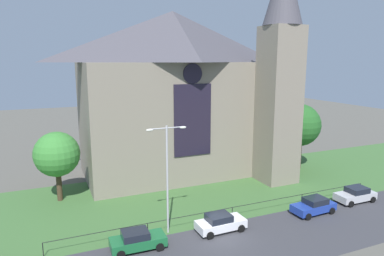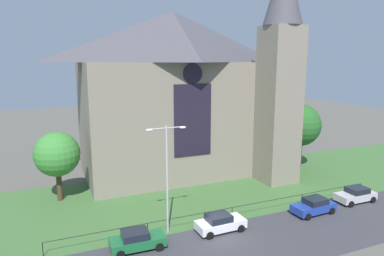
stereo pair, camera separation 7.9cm
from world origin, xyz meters
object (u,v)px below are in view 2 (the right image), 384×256
parked_car_green (137,240)px  parked_car_blue (314,206)px  parked_car_silver (356,195)px  church_building (181,93)px  tree_right_far (299,126)px  tree_left_far (57,154)px  streetlamp_near (167,167)px  parked_car_white (220,223)px

parked_car_green → parked_car_blue: 16.94m
parked_car_green → parked_car_blue: size_ratio=1.00×
parked_car_blue → parked_car_silver: bearing=-177.7°
church_building → tree_right_far: (15.01, -4.36, -4.52)m
church_building → parked_car_green: bearing=-121.8°
tree_left_far → streetlamp_near: bearing=-54.0°
parked_car_green → parked_car_blue: same height
parked_car_green → parked_car_silver: bearing=2.4°
church_building → parked_car_blue: (6.90, -16.50, -9.53)m
parked_car_green → parked_car_silver: size_ratio=1.01×
church_building → parked_car_green: church_building is taller
church_building → parked_car_green: (-10.03, -16.21, -9.53)m
tree_left_far → streetlamp_near: size_ratio=0.79×
church_building → tree_left_far: 16.31m
church_building → parked_car_silver: (12.80, -16.00, -9.53)m
church_building → tree_left_far: size_ratio=3.61×
church_building → parked_car_white: size_ratio=6.15×
parked_car_white → tree_left_far: bearing=133.2°
parked_car_green → church_building: bearing=60.1°
tree_right_far → streetlamp_near: size_ratio=0.94×
parked_car_white → parked_car_blue: same height
tree_right_far → parked_car_blue: tree_right_far is taller
parked_car_silver → streetlamp_near: bearing=-3.1°
parked_car_blue → tree_left_far: bearing=-32.9°
tree_left_far → parked_car_white: (12.10, -12.46, -4.14)m
tree_right_far → church_building: bearing=163.8°
tree_left_far → streetlamp_near: 13.55m
parked_car_white → tree_right_far: bearing=32.4°
tree_right_far → parked_car_silver: size_ratio=2.04×
streetlamp_near → parked_car_green: (-3.03, -1.59, -4.99)m
tree_right_far → streetlamp_near: bearing=-155.0°
parked_car_white → parked_car_blue: size_ratio=0.99×
parked_car_blue → parked_car_silver: size_ratio=1.01×
streetlamp_near → parked_car_white: bearing=-20.0°
parked_car_white → parked_car_blue: 9.76m
tree_left_far → parked_car_white: bearing=-45.8°
streetlamp_near → parked_car_silver: (19.80, -1.38, -4.99)m
church_building → parked_car_white: (-2.85, -16.13, -9.53)m
streetlamp_near → parked_car_white: streetlamp_near is taller
church_building → parked_car_blue: 20.27m
parked_car_blue → church_building: bearing=-69.8°
parked_car_blue → parked_car_white: bearing=-4.7°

